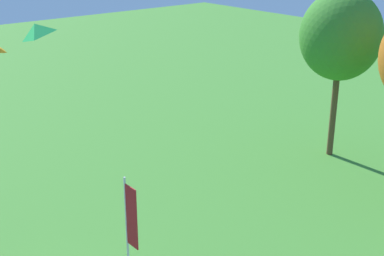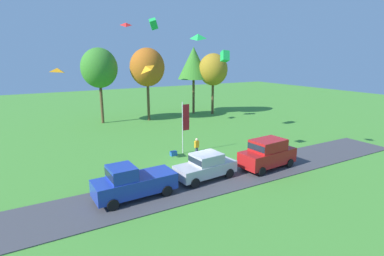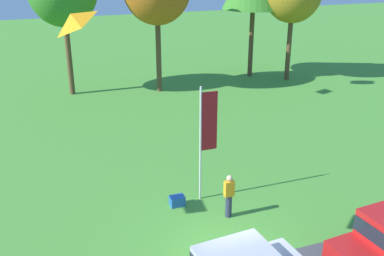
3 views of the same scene
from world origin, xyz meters
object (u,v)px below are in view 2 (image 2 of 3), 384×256
tree_left_of_center (213,70)px  tree_far_right (194,63)px  tree_right_of_center (99,68)px  kite_diamond_topmost (198,36)px  person_watching_sky (267,146)px  tree_center_back (147,67)px  kite_diamond_over_trees (126,24)px  car_pickup_mid_row (132,182)px  kite_box_mid_center (153,24)px  kite_diamond_high_left (146,68)px  kite_box_low_drifter (225,56)px  car_sedan_by_flagpole (206,165)px  car_suv_near_entrance (268,153)px  kite_diamond_high_right (57,70)px  person_beside_suv (197,148)px  cooler_box (173,153)px  flag_banner (185,121)px

tree_left_of_center → tree_far_right: bearing=137.6°
tree_right_of_center → kite_diamond_topmost: bearing=-80.6°
person_watching_sky → tree_center_back: bearing=100.2°
tree_center_back → kite_diamond_over_trees: 7.59m
car_pickup_mid_row → kite_box_mid_center: 23.07m
kite_diamond_high_left → kite_box_low_drifter: (12.30, 8.11, 0.77)m
tree_center_back → car_sedan_by_flagpole: bearing=-101.0°
car_sedan_by_flagpole → car_suv_near_entrance: (5.25, -0.60, 0.25)m
tree_left_of_center → kite_diamond_topmost: 21.61m
car_suv_near_entrance → kite_diamond_high_right: bearing=155.8°
car_pickup_mid_row → kite_box_mid_center: size_ratio=4.66×
car_pickup_mid_row → kite_box_low_drifter: size_ratio=4.75×
person_beside_suv → kite_diamond_over_trees: size_ratio=1.82×
tree_far_right → cooler_box: bearing=-125.1°
kite_diamond_high_left → kite_box_low_drifter: 14.75m
tree_far_right → kite_diamond_high_right: size_ratio=10.23×
tree_center_back → kite_box_mid_center: 6.04m
car_pickup_mid_row → car_suv_near_entrance: size_ratio=1.07×
kite_box_low_drifter → kite_box_mid_center: (-5.14, 7.33, 3.69)m
flag_banner → person_watching_sky: bearing=-35.6°
car_sedan_by_flagpole → car_suv_near_entrance: size_ratio=0.96×
flag_banner → kite_diamond_over_trees: 13.97m
kite_diamond_high_right → kite_diamond_topmost: bearing=-12.7°
tree_far_right → person_watching_sky: bearing=-102.3°
tree_far_right → cooler_box: 21.56m
cooler_box → kite_box_mid_center: (3.47, 11.90, 12.01)m
tree_far_right → cooler_box: tree_far_right is taller
car_sedan_by_flagpole → person_beside_suv: car_sedan_by_flagpole is taller
car_sedan_by_flagpole → cooler_box: bearing=86.8°
car_sedan_by_flagpole → tree_left_of_center: tree_left_of_center is taller
tree_far_right → kite_box_mid_center: 10.56m
person_beside_suv → person_watching_sky: bearing=-25.1°
person_beside_suv → person_watching_sky: 6.23m
cooler_box → kite_box_mid_center: bearing=73.8°
tree_right_of_center → kite_diamond_high_right: tree_right_of_center is taller
tree_left_of_center → kite_box_low_drifter: kite_box_low_drifter is taller
person_beside_suv → person_watching_sky: same height
car_suv_near_entrance → kite_diamond_high_left: (-8.62, 2.85, 6.45)m
tree_right_of_center → kite_box_low_drifter: (10.73, -11.90, 1.47)m
car_sedan_by_flagpole → tree_right_of_center: size_ratio=0.47×
tree_far_right → kite_box_mid_center: (-8.20, -4.70, 4.71)m
kite_diamond_high_right → kite_box_mid_center: (12.19, 12.15, 4.61)m
kite_diamond_high_left → kite_box_mid_center: (7.16, 15.44, 4.46)m
person_watching_sky → flag_banner: (-5.92, 4.24, 2.07)m
flag_banner → tree_far_right: bearing=57.6°
car_pickup_mid_row → car_suv_near_entrance: 10.75m
tree_right_of_center → kite_box_low_drifter: tree_right_of_center is taller
flag_banner → car_pickup_mid_row: bearing=-138.5°
tree_right_of_center → kite_diamond_over_trees: (1.90, -5.67, 4.88)m
kite_box_low_drifter → kite_box_mid_center: kite_box_mid_center is taller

